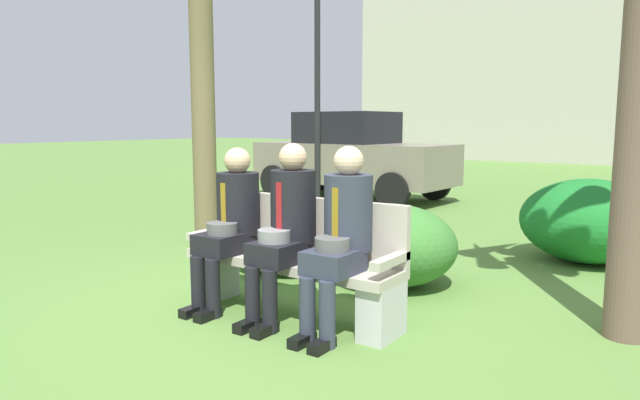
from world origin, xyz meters
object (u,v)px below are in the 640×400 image
(seated_man_left, at_px, (230,219))
(shrub_near_bench, at_px, (283,237))
(seated_man_middle, at_px, (286,223))
(street_lamp, at_px, (317,70))
(seated_man_right, at_px, (341,231))
(parked_car_near, at_px, (352,156))
(shrub_far_lawn, at_px, (589,221))
(building_backdrop, at_px, (547,8))
(shrub_mid_lawn, at_px, (392,245))
(park_bench, at_px, (294,261))

(seated_man_left, height_order, shrub_near_bench, seated_man_left)
(seated_man_middle, relative_size, street_lamp, 0.34)
(seated_man_right, height_order, parked_car_near, parked_car_near)
(seated_man_left, relative_size, street_lamp, 0.33)
(seated_man_right, distance_m, shrub_near_bench, 1.84)
(shrub_near_bench, bearing_deg, seated_man_left, -72.18)
(seated_man_right, height_order, shrub_far_lawn, seated_man_right)
(parked_car_near, bearing_deg, seated_man_left, -66.42)
(shrub_near_bench, relative_size, building_backdrop, 0.07)
(seated_man_left, relative_size, shrub_near_bench, 1.16)
(shrub_mid_lawn, height_order, shrub_far_lawn, shrub_far_lawn)
(seated_man_left, height_order, seated_man_right, seated_man_right)
(parked_car_near, height_order, street_lamp, street_lamp)
(seated_man_left, bearing_deg, park_bench, 13.97)
(building_backdrop, bearing_deg, seated_man_right, -79.38)
(seated_man_right, relative_size, building_backdrop, 0.09)
(shrub_mid_lawn, relative_size, parked_car_near, 0.30)
(shrub_near_bench, bearing_deg, seated_man_middle, -50.82)
(parked_car_near, xyz_separation_m, street_lamp, (0.23, -1.49, 1.51))
(seated_man_middle, distance_m, seated_man_right, 0.49)
(parked_car_near, bearing_deg, shrub_near_bench, -65.21)
(parked_car_near, bearing_deg, park_bench, -61.92)
(park_bench, distance_m, seated_man_left, 0.62)
(shrub_near_bench, distance_m, parked_car_near, 5.66)
(shrub_far_lawn, relative_size, parked_car_near, 0.36)
(seated_man_middle, relative_size, shrub_mid_lawn, 1.11)
(seated_man_middle, height_order, building_backdrop, building_backdrop)
(seated_man_right, xyz_separation_m, street_lamp, (-3.54, 4.75, 1.62))
(seated_man_middle, relative_size, shrub_far_lawn, 0.93)
(park_bench, bearing_deg, shrub_far_lawn, 63.60)
(park_bench, xyz_separation_m, shrub_mid_lawn, (0.23, 1.15, -0.05))
(seated_man_right, relative_size, parked_car_near, 0.33)
(shrub_far_lawn, distance_m, street_lamp, 5.18)
(seated_man_left, bearing_deg, shrub_mid_lawn, 59.01)
(parked_car_near, bearing_deg, building_backdrop, 91.26)
(shrub_mid_lawn, xyz_separation_m, street_lamp, (-3.27, 3.48, 1.97))
(shrub_near_bench, xyz_separation_m, street_lamp, (-2.13, 3.63, 2.00))
(seated_man_middle, bearing_deg, shrub_near_bench, 129.18)
(seated_man_right, bearing_deg, seated_man_middle, 179.90)
(seated_man_left, distance_m, parked_car_near, 6.82)
(seated_man_middle, xyz_separation_m, seated_man_right, (0.49, -0.00, -0.00))
(shrub_mid_lawn, relative_size, building_backdrop, 0.08)
(seated_man_middle, xyz_separation_m, building_backdrop, (-3.62, 21.93, 5.41))
(seated_man_left, distance_m, shrub_far_lawn, 3.85)
(building_backdrop, bearing_deg, seated_man_middle, -80.62)
(shrub_near_bench, height_order, shrub_mid_lawn, shrub_mid_lawn)
(parked_car_near, relative_size, street_lamp, 1.03)
(seated_man_middle, relative_size, building_backdrop, 0.09)
(seated_man_right, bearing_deg, shrub_far_lawn, 72.25)
(shrub_far_lawn, bearing_deg, seated_man_left, -122.67)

